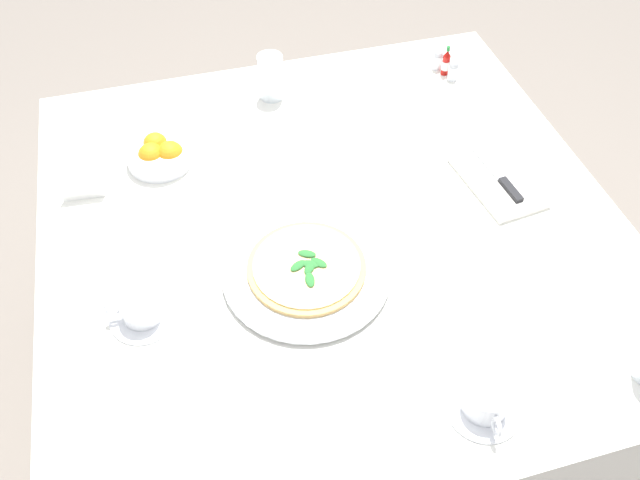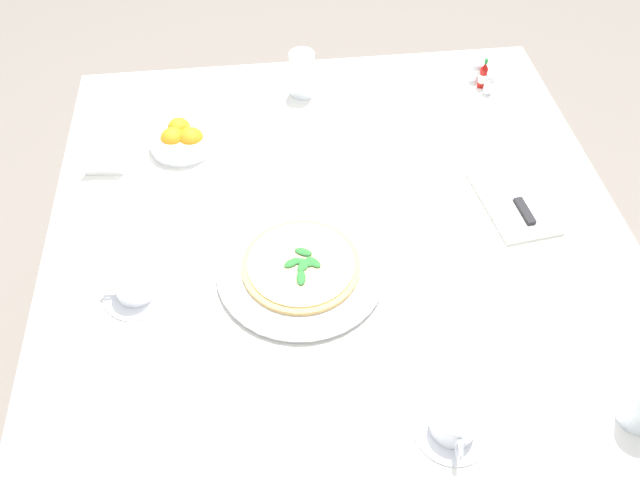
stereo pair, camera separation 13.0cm
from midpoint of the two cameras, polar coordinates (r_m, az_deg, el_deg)
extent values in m
plane|color=slate|center=(1.97, 3.06, -13.20)|extent=(8.00, 8.00, 0.00)
cube|color=white|center=(1.37, 4.28, 1.20)|extent=(1.22, 1.22, 0.02)
cube|color=white|center=(1.68, 24.76, -0.59)|extent=(1.22, 0.01, 0.28)
cube|color=white|center=(1.52, -19.20, -4.63)|extent=(1.22, 0.01, 0.28)
cube|color=white|center=(1.91, 0.98, 11.54)|extent=(0.01, 1.22, 0.28)
cylinder|color=brown|center=(2.11, 15.36, 5.93)|extent=(0.06, 0.06, 0.72)
cylinder|color=brown|center=(2.00, -13.62, 3.65)|extent=(0.06, 0.06, 0.72)
cylinder|color=white|center=(1.27, 1.24, -3.00)|extent=(0.20, 0.20, 0.01)
cylinder|color=white|center=(1.26, 1.25, -2.75)|extent=(0.34, 0.34, 0.01)
cylinder|color=#DBAD60|center=(1.25, 1.26, -2.46)|extent=(0.24, 0.24, 0.01)
cylinder|color=#F4DB8E|center=(1.25, 1.26, -2.26)|extent=(0.21, 0.21, 0.00)
ellipsoid|color=#2D7533|center=(1.24, 2.39, -2.16)|extent=(0.04, 0.04, 0.01)
ellipsoid|color=#2D7533|center=(1.24, 1.51, -2.50)|extent=(0.04, 0.04, 0.01)
ellipsoid|color=#2D7533|center=(1.24, 0.48, -2.21)|extent=(0.03, 0.04, 0.01)
ellipsoid|color=#2D7533|center=(1.26, 1.45, -1.24)|extent=(0.03, 0.04, 0.01)
ellipsoid|color=#2D7533|center=(1.22, 1.35, -3.58)|extent=(0.04, 0.02, 0.01)
ellipsoid|color=#2D7533|center=(1.24, 1.56, -2.19)|extent=(0.03, 0.04, 0.01)
cylinder|color=white|center=(1.13, 15.06, -16.18)|extent=(0.13, 0.13, 0.01)
cylinder|color=white|center=(1.10, 15.39, -15.49)|extent=(0.08, 0.08, 0.06)
torus|color=white|center=(1.08, 15.89, -17.80)|extent=(0.04, 0.01, 0.03)
cylinder|color=black|center=(1.08, 15.65, -14.94)|extent=(0.07, 0.07, 0.00)
cylinder|color=white|center=(1.27, -13.23, -4.83)|extent=(0.13, 0.13, 0.01)
cylinder|color=white|center=(1.24, -13.50, -3.91)|extent=(0.08, 0.08, 0.06)
torus|color=white|center=(1.25, -15.77, -3.86)|extent=(0.01, 0.04, 0.03)
cylinder|color=black|center=(1.22, -13.72, -3.15)|extent=(0.07, 0.07, 0.00)
cylinder|color=white|center=(1.67, 0.70, 14.54)|extent=(0.06, 0.06, 0.12)
cylinder|color=silver|center=(1.68, 0.70, 14.14)|extent=(0.06, 0.06, 0.09)
cube|color=white|center=(1.47, 19.41, 3.22)|extent=(0.23, 0.16, 0.02)
cube|color=silver|center=(1.49, 18.74, 4.92)|extent=(0.12, 0.03, 0.01)
cube|color=black|center=(1.44, 20.34, 2.30)|extent=(0.08, 0.03, 0.01)
cylinder|color=white|center=(1.54, -9.91, 8.73)|extent=(0.15, 0.15, 0.04)
sphere|color=orange|center=(1.55, -10.13, 9.61)|extent=(0.06, 0.06, 0.06)
sphere|color=orange|center=(1.52, -10.63, 8.66)|extent=(0.06, 0.06, 0.06)
sphere|color=orange|center=(1.52, -9.01, 8.69)|extent=(0.06, 0.06, 0.06)
cylinder|color=#B7140F|center=(1.78, 16.44, 13.66)|extent=(0.02, 0.02, 0.05)
cylinder|color=white|center=(1.78, 16.44, 13.66)|extent=(0.02, 0.02, 0.02)
cone|color=#B7140F|center=(1.76, 16.69, 14.59)|extent=(0.02, 0.02, 0.02)
cylinder|color=#1E722D|center=(1.75, 16.79, 14.97)|extent=(0.01, 0.01, 0.01)
cylinder|color=white|center=(1.80, 15.81, 13.98)|extent=(0.03, 0.03, 0.04)
cylinder|color=white|center=(1.80, 15.77, 13.83)|extent=(0.02, 0.02, 0.03)
sphere|color=silver|center=(1.79, 15.97, 14.61)|extent=(0.02, 0.02, 0.02)
cylinder|color=white|center=(1.77, 16.97, 12.93)|extent=(0.03, 0.03, 0.04)
cylinder|color=#38332D|center=(1.77, 16.93, 12.77)|extent=(0.02, 0.02, 0.03)
sphere|color=silver|center=(1.75, 17.15, 13.55)|extent=(0.02, 0.02, 0.02)
cube|color=white|center=(1.50, -16.65, 6.31)|extent=(0.01, 0.09, 0.06)
camera|label=1|loc=(0.06, -87.13, 3.28)|focal=35.79mm
camera|label=2|loc=(0.06, 92.87, -3.28)|focal=35.79mm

